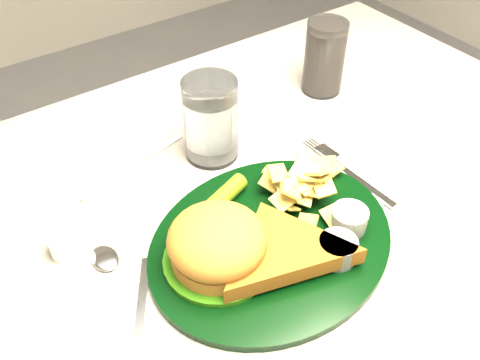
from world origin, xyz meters
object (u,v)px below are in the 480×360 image
object	(u,v)px
fork_napkin	(357,179)
water_glass	(211,120)
cola_glass	(324,57)
table	(249,344)
dinner_plate	(273,224)

from	to	relation	value
fork_napkin	water_glass	bearing A→B (deg)	125.82
water_glass	fork_napkin	world-z (taller)	water_glass
cola_glass	fork_napkin	xyz separation A→B (m)	(-0.12, -0.22, -0.06)
table	cola_glass	bearing A→B (deg)	30.85
table	water_glass	distance (m)	0.46
dinner_plate	fork_napkin	xyz separation A→B (m)	(0.18, 0.02, -0.03)
dinner_plate	cola_glass	bearing A→B (deg)	29.45
dinner_plate	cola_glass	distance (m)	0.39
cola_glass	table	bearing A→B (deg)	-149.15
table	dinner_plate	world-z (taller)	dinner_plate
water_glass	cola_glass	world-z (taller)	same
water_glass	cola_glass	distance (m)	0.26
dinner_plate	water_glass	size ratio (longest dim) A/B	2.63
table	water_glass	size ratio (longest dim) A/B	9.26
table	water_glass	xyz separation A→B (m)	(0.01, 0.12, 0.44)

